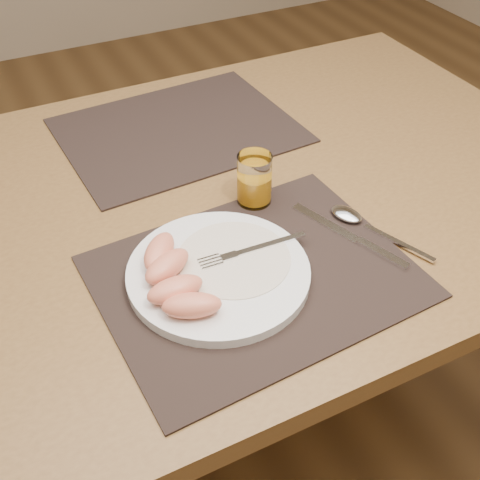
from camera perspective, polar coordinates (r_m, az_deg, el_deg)
name	(u,v)px	position (r m, az deg, el deg)	size (l,w,h in m)	color
ground	(220,428)	(1.62, -1.94, -17.42)	(5.00, 5.00, 0.00)	brown
table	(212,230)	(1.11, -2.71, 0.96)	(1.40, 0.90, 0.75)	brown
placemat_near	(255,276)	(0.89, 1.47, -3.46)	(0.45, 0.35, 0.00)	black
placemat_far	(178,130)	(1.23, -5.86, 10.31)	(0.45, 0.35, 0.00)	black
plate	(218,273)	(0.88, -2.06, -3.14)	(0.27, 0.27, 0.02)	white
plate_dressing	(234,258)	(0.89, -0.59, -1.74)	(0.17, 0.17, 0.00)	white
fork	(244,252)	(0.90, 0.37, -1.14)	(0.18, 0.03, 0.00)	silver
knife	(358,240)	(0.96, 11.13, -0.04)	(0.09, 0.21, 0.01)	silver
spoon	(354,218)	(1.00, 10.77, 2.05)	(0.09, 0.19, 0.01)	silver
juice_glass	(254,181)	(1.01, 1.37, 5.57)	(0.06, 0.06, 0.09)	white
grapefruit_wedges	(173,277)	(0.85, -6.38, -3.53)	(0.09, 0.20, 0.03)	#E7825E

